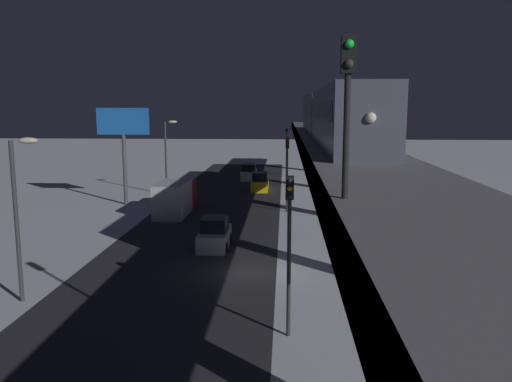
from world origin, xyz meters
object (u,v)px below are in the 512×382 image
Objects in this scene: sedan_white at (249,173)px; box_truck at (175,198)px; subway_train at (331,114)px; traffic_light_near at (289,233)px; traffic_light_far at (287,144)px; sedan_silver at (215,235)px; sedan_yellow at (260,183)px; rail_signal at (348,89)px; commercial_billboard at (123,131)px; traffic_light_mid at (287,164)px.

box_truck reaches higher than sedan_white.
subway_train is at bearing -72.24° from sedan_white.
traffic_light_near is 49.40m from traffic_light_far.
box_truck reaches higher than sedan_silver.
sedan_white is 21.94m from box_truck.
traffic_light_near is (-2.90, 36.61, 3.40)m from sedan_yellow.
rail_signal is at bearing 109.81° from box_truck.
sedan_white is 0.54× the size of commercial_billboard.
sedan_yellow is at bearing 77.22° from traffic_light_far.
traffic_light_far is (0.00, -49.40, 0.00)m from traffic_light_near.
traffic_light_mid is at bearing -53.98° from subway_train.
sedan_yellow is 13.54m from traffic_light_far.
traffic_light_mid is (-4.70, -11.69, 3.41)m from sedan_silver.
rail_signal is at bearing -83.32° from sedan_white.
subway_train is at bearing -99.14° from traffic_light_near.
subway_train is at bearing 158.14° from commercial_billboard.
traffic_light_mid reaches higher than sedan_silver.
traffic_light_mid is at bearing -90.00° from traffic_light_near.
subway_train is at bearing 42.21° from sedan_silver.
sedan_white is 0.65× the size of box_truck.
sedan_silver is (6.03, -19.42, -8.62)m from rail_signal.
subway_train is 27.17m from sedan_white.
box_truck is 25.65m from traffic_light_near.
sedan_white is at bearing -102.64° from box_truck.
rail_signal is 0.62× the size of traffic_light_near.
rail_signal reaches higher than traffic_light_near.
sedan_silver is at bearing -90.00° from sedan_white.
box_truck reaches higher than sedan_yellow.
box_truck is at bearing -15.06° from subway_train.
sedan_white is 21.17m from traffic_light_mid.
traffic_light_far is (0.00, -24.70, 0.00)m from traffic_light_mid.
commercial_billboard is at bearing 55.51° from traffic_light_far.
traffic_light_near and traffic_light_far have the same top height.
rail_signal is at bearing 91.36° from traffic_light_far.
rail_signal is 44.08m from sedan_yellow.
sedan_silver and sedan_yellow have the same top height.
box_truck is 27.59m from traffic_light_far.
commercial_billboard is at bearing -61.42° from traffic_light_near.
sedan_yellow is (4.23, -43.02, -8.61)m from rail_signal.
traffic_light_mid is at bearing -76.32° from sedan_yellow.
subway_train is 5.76× the size of traffic_light_near.
subway_train is 20.92m from traffic_light_near.
sedan_silver is 0.64× the size of traffic_light_far.
sedan_yellow is at bearing -85.47° from traffic_light_near.
sedan_yellow is 36.89m from traffic_light_near.
box_truck is 1.16× the size of traffic_light_mid.
sedan_yellow is 14.55m from box_truck.
rail_signal is at bearing 115.69° from commercial_billboard.
rail_signal reaches higher than commercial_billboard.
box_truck is at bearing 114.27° from sedan_silver.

